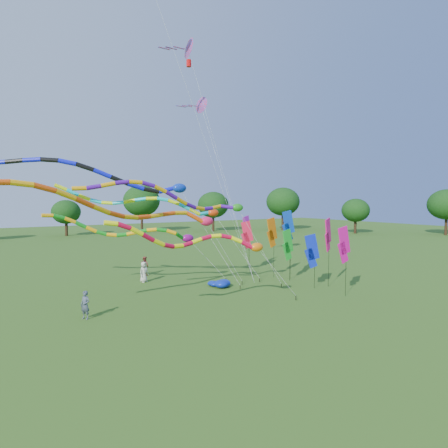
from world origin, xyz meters
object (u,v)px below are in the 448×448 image
blue_nylon_heap (219,283)px  person_b (85,305)px  tube_kite_orange (138,210)px  person_a (144,272)px  person_c (145,266)px  tube_kite_red (209,241)px

blue_nylon_heap → person_b: size_ratio=1.03×
tube_kite_orange → person_a: bearing=56.5°
blue_nylon_heap → person_b: person_b is taller
tube_kite_orange → person_b: 5.96m
person_c → tube_kite_orange: bearing=129.9°
tube_kite_red → tube_kite_orange: 4.65m
person_a → tube_kite_red: bearing=-109.4°
person_c → person_b: bearing=116.1°
tube_kite_red → person_c: bearing=88.5°
tube_kite_orange → person_c: 11.07m
blue_nylon_heap → person_c: bearing=116.2°
tube_kite_orange → person_c: size_ratio=10.38×
tube_kite_red → tube_kite_orange: bearing=133.3°
tube_kite_red → person_b: bearing=156.3°
blue_nylon_heap → person_b: (-10.13, -2.76, 0.52)m
blue_nylon_heap → person_b: bearing=-164.8°
tube_kite_orange → person_b: tube_kite_orange is taller
tube_kite_orange → blue_nylon_heap: bearing=7.3°
blue_nylon_heap → person_c: (-3.34, 6.78, 0.56)m
tube_kite_orange → blue_nylon_heap: size_ratio=10.64×
tube_kite_orange → person_a: 8.75m
tube_kite_red → person_a: (-0.20, 9.93, -3.33)m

